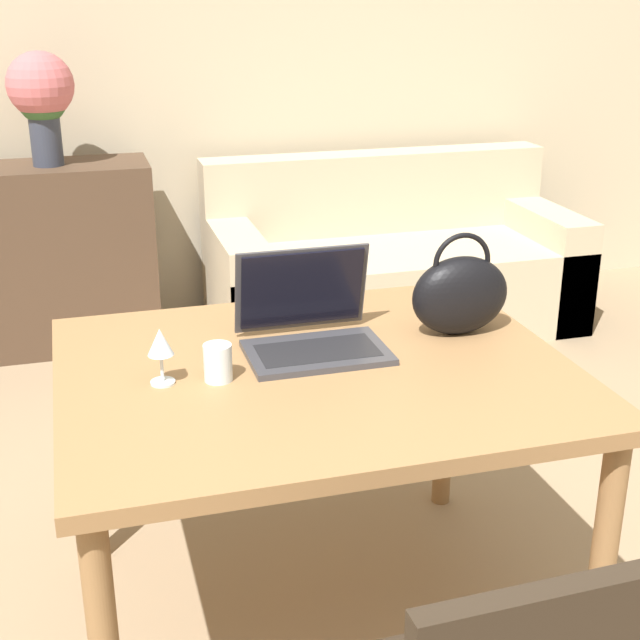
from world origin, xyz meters
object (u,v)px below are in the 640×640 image
object	(u,v)px
flower_vase	(41,95)
wine_glass	(160,345)
handbag	(460,294)
laptop	(310,322)
drinking_glass	(218,363)
couch	(391,269)

from	to	relation	value
flower_vase	wine_glass	bearing A→B (deg)	-83.69
handbag	flower_vase	world-z (taller)	flower_vase
laptop	wine_glass	size ratio (longest dim) A/B	2.57
drinking_glass	wine_glass	world-z (taller)	wine_glass
drinking_glass	wine_glass	xyz separation A→B (m)	(-0.13, 0.02, 0.05)
laptop	couch	bearing A→B (deg)	63.92
laptop	flower_vase	distance (m)	2.20
couch	wine_glass	world-z (taller)	wine_glass
couch	handbag	xyz separation A→B (m)	(-0.54, -1.96, 0.58)
laptop	wine_glass	distance (m)	0.41
handbag	wine_glass	bearing A→B (deg)	-172.61
couch	flower_vase	xyz separation A→B (m)	(-1.58, 0.14, 0.88)
flower_vase	couch	bearing A→B (deg)	-4.95
laptop	wine_glass	xyz separation A→B (m)	(-0.39, -0.13, 0.03)
drinking_glass	handbag	size ratio (longest dim) A/B	0.32
couch	laptop	world-z (taller)	laptop
couch	drinking_glass	size ratio (longest dim) A/B	19.91
handbag	flower_vase	distance (m)	2.36
handbag	laptop	bearing A→B (deg)	176.26
drinking_glass	flower_vase	xyz separation A→B (m)	(-0.37, 2.22, 0.37)
couch	wine_glass	xyz separation A→B (m)	(-1.34, -2.06, 0.56)
couch	laptop	distance (m)	2.22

